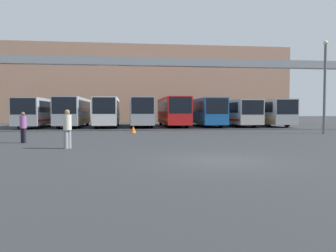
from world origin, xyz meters
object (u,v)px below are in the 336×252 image
object	(u,v)px
bus_slot_4	(173,110)
pedestrian_mid_left	(23,127)
bus_slot_5	(204,111)
bus_slot_3	(141,110)
lamp_post	(325,83)
bus_slot_0	(40,111)
bus_slot_2	(107,110)
bus_slot_7	(267,111)
bus_slot_1	(74,110)
traffic_cone	(133,129)
bus_slot_6	(235,111)
pedestrian_mid_right	(67,128)

from	to	relation	value
bus_slot_4	pedestrian_mid_left	xyz separation A→B (m)	(-11.07, -19.17, -0.99)
bus_slot_5	bus_slot_3	bearing A→B (deg)	178.50
bus_slot_4	lamp_post	xyz separation A→B (m)	(10.20, -14.11, 2.11)
pedestrian_mid_left	lamp_post	xyz separation A→B (m)	(21.27, 5.05, 3.10)
bus_slot_0	bus_slot_2	distance (m)	7.60
bus_slot_5	bus_slot_7	xyz separation A→B (m)	(7.57, -0.44, -0.06)
bus_slot_7	pedestrian_mid_left	distance (m)	29.10
bus_slot_1	traffic_cone	distance (m)	13.05
bus_slot_1	bus_slot_6	bearing A→B (deg)	0.06
traffic_cone	bus_slot_0	bearing A→B (deg)	132.53
bus_slot_6	pedestrian_mid_left	bearing A→B (deg)	-134.33
bus_slot_3	pedestrian_mid_left	distance (m)	20.52
bus_slot_0	bus_slot_3	size ratio (longest dim) A/B	1.00
bus_slot_0	pedestrian_mid_left	size ratio (longest dim) A/B	6.69
traffic_cone	bus_slot_3	bearing A→B (deg)	84.81
bus_slot_1	bus_slot_2	size ratio (longest dim) A/B	1.09
bus_slot_6	traffic_cone	distance (m)	16.76
bus_slot_6	pedestrian_mid_right	world-z (taller)	bus_slot_6
bus_slot_5	bus_slot_7	world-z (taller)	bus_slot_5
pedestrian_mid_left	traffic_cone	size ratio (longest dim) A/B	3.10
pedestrian_mid_right	bus_slot_1	bearing A→B (deg)	-127.12
bus_slot_6	pedestrian_mid_right	xyz separation A→B (m)	(-15.66, -22.23, -0.77)
bus_slot_0	bus_slot_6	world-z (taller)	bus_slot_0
bus_slot_1	pedestrian_mid_left	size ratio (longest dim) A/B	6.58
bus_slot_2	bus_slot_4	xyz separation A→B (m)	(7.57, 0.59, 0.05)
bus_slot_7	lamp_post	bearing A→B (deg)	-94.94
bus_slot_4	pedestrian_mid_right	bearing A→B (deg)	-109.93
bus_slot_1	lamp_post	distance (m)	25.80
pedestrian_mid_right	traffic_cone	distance (m)	11.54
pedestrian_mid_left	lamp_post	bearing A→B (deg)	48.72
bus_slot_1	bus_slot_6	xyz separation A→B (m)	(18.94, 0.02, -0.12)
bus_slot_7	traffic_cone	bearing A→B (deg)	-146.70
bus_slot_0	bus_slot_6	distance (m)	22.73
bus_slot_3	bus_slot_4	xyz separation A→B (m)	(3.79, 0.01, 0.04)
pedestrian_mid_right	traffic_cone	bearing A→B (deg)	-152.04
bus_slot_2	bus_slot_3	xyz separation A→B (m)	(3.79, 0.58, 0.01)
bus_slot_2	bus_slot_6	world-z (taller)	bus_slot_2
pedestrian_mid_right	bus_slot_4	bearing A→B (deg)	-155.43
bus_slot_0	bus_slot_2	xyz separation A→B (m)	(7.57, -0.59, 0.06)
bus_slot_5	traffic_cone	world-z (taller)	bus_slot_5
bus_slot_5	lamp_post	xyz separation A→B (m)	(6.41, -13.91, 2.18)
lamp_post	traffic_cone	bearing A→B (deg)	169.28
bus_slot_2	bus_slot_3	distance (m)	3.83
bus_slot_1	bus_slot_3	bearing A→B (deg)	0.70
bus_slot_1	lamp_post	xyz separation A→B (m)	(21.56, -14.01, 2.15)
bus_slot_0	pedestrian_mid_right	size ratio (longest dim) A/B	6.27
bus_slot_2	bus_slot_6	distance (m)	15.16
bus_slot_5	bus_slot_0	bearing A→B (deg)	179.39
bus_slot_3	pedestrian_mid_left	world-z (taller)	bus_slot_3
bus_slot_0	bus_slot_6	size ratio (longest dim) A/B	1.01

